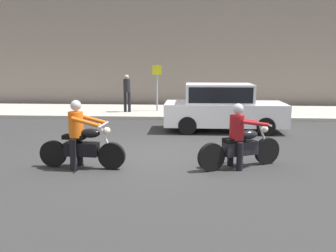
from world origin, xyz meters
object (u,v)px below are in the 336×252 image
Objects in this scene: motorcycle_with_rider_orange_stripe at (81,141)px; motorcycle_with_rider_crimson at (240,142)px; parked_sedan_white at (222,107)px; street_sign_post at (157,83)px; pedestrian_bystander at (127,90)px.

motorcycle_with_rider_orange_stripe is 1.02× the size of motorcycle_with_rider_crimson.
street_sign_post is at bearing 123.61° from parked_sedan_white.
motorcycle_with_rider_crimson is 0.92× the size of street_sign_post.
street_sign_post is (-2.82, 8.76, 0.87)m from motorcycle_with_rider_crimson.
motorcycle_with_rider_orange_stripe is at bearing -175.77° from motorcycle_with_rider_crimson.
pedestrian_bystander is (-0.46, 8.58, 0.51)m from motorcycle_with_rider_orange_stripe.
motorcycle_with_rider_crimson is at bearing -72.17° from street_sign_post.
motorcycle_with_rider_crimson is 0.48× the size of parked_sedan_white.
motorcycle_with_rider_orange_stripe is 8.61m from pedestrian_bystander.
motorcycle_with_rider_orange_stripe is 6.12m from parked_sedan_white.
parked_sedan_white reaches higher than motorcycle_with_rider_crimson.
pedestrian_bystander reaches higher than motorcycle_with_rider_crimson.
parked_sedan_white is 1.93× the size of street_sign_post.
parked_sedan_white is at bearing -56.39° from street_sign_post.
motorcycle_with_rider_crimson is at bearing -63.08° from pedestrian_bystander.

